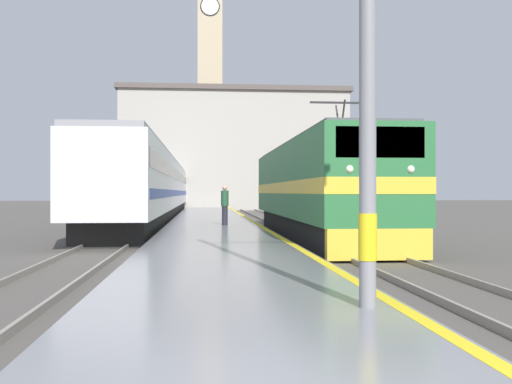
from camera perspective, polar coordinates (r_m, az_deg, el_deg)
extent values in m
plane|color=#514C47|center=(34.25, -4.24, -3.09)|extent=(200.00, 200.00, 0.00)
cube|color=slate|center=(29.24, -4.10, -3.26)|extent=(4.32, 140.00, 0.36)
cube|color=yellow|center=(29.34, -0.16, -2.90)|extent=(0.20, 140.00, 0.00)
cube|color=#514C47|center=(29.60, 3.69, -3.55)|extent=(2.83, 140.00, 0.02)
cube|color=gray|center=(29.49, 2.31, -3.41)|extent=(0.07, 140.00, 0.14)
cube|color=gray|center=(29.71, 5.06, -3.39)|extent=(0.07, 140.00, 0.14)
cube|color=#514C47|center=(29.42, -11.19, -3.58)|extent=(2.83, 140.00, 0.02)
cube|color=gray|center=(29.50, -12.58, -3.41)|extent=(0.07, 140.00, 0.14)
cube|color=gray|center=(29.34, -9.79, -3.43)|extent=(0.07, 140.00, 0.14)
cube|color=black|center=(24.26, 5.64, -3.29)|extent=(2.46, 16.42, 0.90)
cube|color=#286B38|center=(24.23, 5.64, 1.04)|extent=(2.90, 17.85, 2.76)
cube|color=gold|center=(24.22, 5.64, 0.38)|extent=(2.92, 17.87, 0.44)
cube|color=gold|center=(15.74, 11.62, -4.89)|extent=(2.76, 0.30, 0.81)
cube|color=black|center=(15.65, 11.71, 4.66)|extent=(2.32, 0.12, 0.80)
sphere|color=white|center=(15.36, 8.90, 2.17)|extent=(0.20, 0.20, 0.20)
sphere|color=white|center=(15.82, 14.52, 2.11)|extent=(0.20, 0.20, 0.20)
cube|color=#4C4C51|center=(24.30, 5.64, 4.43)|extent=(2.61, 16.95, 0.12)
cylinder|color=#333333|center=(19.67, 8.27, 7.13)|extent=(0.06, 0.63, 1.03)
cylinder|color=#333333|center=(20.34, 7.81, 6.89)|extent=(0.06, 0.63, 1.03)
cube|color=#262626|center=(20.07, 8.04, 8.42)|extent=(2.03, 0.08, 0.06)
cube|color=black|center=(45.25, -9.04, -1.78)|extent=(2.46, 51.19, 0.90)
cube|color=silver|center=(45.24, -9.04, 0.65)|extent=(2.90, 53.32, 2.93)
cube|color=black|center=(45.25, -9.04, 1.39)|extent=(2.92, 52.26, 0.64)
cube|color=navy|center=(45.23, -9.04, -0.09)|extent=(2.92, 52.26, 0.36)
cube|color=gray|center=(45.28, -9.04, 2.63)|extent=(2.67, 53.32, 0.20)
cylinder|color=yellow|center=(7.79, 10.59, -4.23)|extent=(0.24, 0.24, 0.60)
cylinder|color=#23232D|center=(26.92, -2.99, -2.26)|extent=(0.26, 0.26, 0.85)
cylinder|color=#234C33|center=(26.90, -2.99, -0.61)|extent=(0.34, 0.34, 0.71)
sphere|color=tan|center=(26.90, -2.99, 0.39)|extent=(0.23, 0.23, 0.23)
cube|color=tan|center=(76.57, -4.42, 8.73)|extent=(3.05, 3.05, 26.99)
cylinder|color=black|center=(77.62, -4.40, 17.22)|extent=(2.44, 0.06, 2.44)
cylinder|color=white|center=(77.59, -4.40, 17.23)|extent=(2.14, 0.10, 2.14)
cube|color=#A8A399|center=(63.10, -2.10, 3.82)|extent=(23.34, 6.11, 12.14)
cube|color=#564C47|center=(63.84, -2.10, 9.49)|extent=(23.94, 6.71, 0.50)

